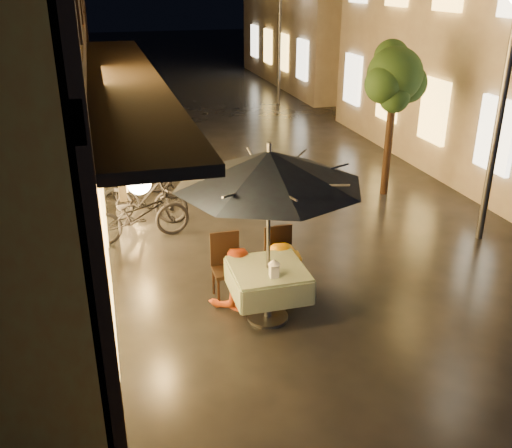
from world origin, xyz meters
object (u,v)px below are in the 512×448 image
object	(u,v)px
streetlamp_near	(508,70)
person_yellow	(282,246)
cafe_table	(268,280)
table_lantern	(274,267)
bicycle_0	(138,215)
person_orange	(235,250)
patio_umbrella	(269,168)

from	to	relation	value
streetlamp_near	person_yellow	size ratio (longest dim) A/B	2.67
cafe_table	person_yellow	size ratio (longest dim) A/B	0.62
table_lantern	bicycle_0	xyz separation A→B (m)	(-1.46, 3.28, -0.44)
table_lantern	person_yellow	distance (m)	0.89
person_orange	bicycle_0	bearing A→B (deg)	-76.41
streetlamp_near	cafe_table	world-z (taller)	streetlamp_near
person_orange	cafe_table	bearing A→B (deg)	110.74
patio_umbrella	person_yellow	size ratio (longest dim) A/B	1.55
person_orange	person_yellow	world-z (taller)	person_orange
patio_umbrella	table_lantern	bearing A→B (deg)	-90.00
patio_umbrella	person_yellow	xyz separation A→B (m)	(0.36, 0.55, -1.35)
person_yellow	patio_umbrella	bearing A→B (deg)	38.06
table_lantern	person_yellow	bearing A→B (deg)	65.89
cafe_table	table_lantern	xyz separation A→B (m)	(-0.00, -0.26, 0.33)
person_orange	bicycle_0	world-z (taller)	person_orange
patio_umbrella	person_orange	distance (m)	1.46
cafe_table	bicycle_0	xyz separation A→B (m)	(-1.46, 3.02, -0.11)
cafe_table	bicycle_0	distance (m)	3.36
table_lantern	person_orange	bearing A→B (deg)	112.38
streetlamp_near	patio_umbrella	bearing A→B (deg)	-161.05
streetlamp_near	patio_umbrella	size ratio (longest dim) A/B	1.72
table_lantern	bicycle_0	distance (m)	3.62
cafe_table	table_lantern	size ratio (longest dim) A/B	3.96
streetlamp_near	person_yellow	world-z (taller)	streetlamp_near
cafe_table	person_yellow	xyz separation A→B (m)	(0.36, 0.55, 0.21)
bicycle_0	person_yellow	bearing A→B (deg)	-151.49
streetlamp_near	table_lantern	distance (m)	5.13
patio_umbrella	table_lantern	size ratio (longest dim) A/B	9.84
cafe_table	person_yellow	distance (m)	0.69
table_lantern	person_yellow	size ratio (longest dim) A/B	0.16
cafe_table	table_lantern	world-z (taller)	table_lantern
person_yellow	bicycle_0	xyz separation A→B (m)	(-1.82, 2.47, -0.32)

